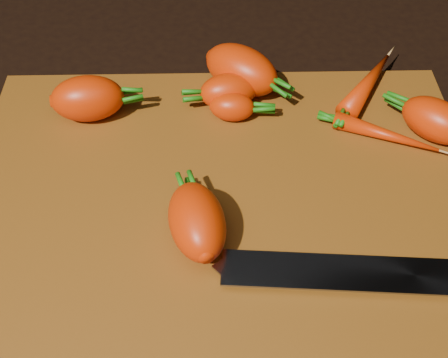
{
  "coord_description": "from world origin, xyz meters",
  "views": [
    {
      "loc": [
        -0.01,
        -0.4,
        0.46
      ],
      "look_at": [
        0.0,
        0.01,
        0.03
      ],
      "focal_mm": 50.0,
      "sensor_mm": 36.0,
      "label": 1
    }
  ],
  "objects": [
    {
      "name": "carrot_4",
      "position": [
        0.01,
        0.12,
        0.03
      ],
      "size": [
        0.05,
        0.04,
        0.03
      ],
      "primitive_type": "ellipsoid",
      "rotation": [
        0.0,
        0.0,
        -0.09
      ],
      "color": "red",
      "rests_on": "cutting_board"
    },
    {
      "name": "carrot_0",
      "position": [
        -0.14,
        0.12,
        0.04
      ],
      "size": [
        0.08,
        0.06,
        0.05
      ],
      "primitive_type": "ellipsoid",
      "rotation": [
        0.0,
        0.0,
        0.1
      ],
      "color": "red",
      "rests_on": "cutting_board"
    },
    {
      "name": "carrot_1",
      "position": [
        0.02,
        0.17,
        0.04
      ],
      "size": [
        0.1,
        0.1,
        0.05
      ],
      "primitive_type": "ellipsoid",
      "rotation": [
        0.0,
        0.0,
        -0.68
      ],
      "color": "red",
      "rests_on": "cutting_board"
    },
    {
      "name": "carrot_7",
      "position": [
        0.17,
        0.08,
        0.02
      ],
      "size": [
        0.11,
        0.07,
        0.02
      ],
      "primitive_type": "ellipsoid",
      "rotation": [
        0.0,
        0.0,
        -0.47
      ],
      "color": "red",
      "rests_on": "cutting_board"
    },
    {
      "name": "carrot_6",
      "position": [
        0.17,
        0.16,
        0.02
      ],
      "size": [
        0.09,
        0.12,
        0.03
      ],
      "primitive_type": "ellipsoid",
      "rotation": [
        0.0,
        0.0,
        1.0
      ],
      "color": "red",
      "rests_on": "cutting_board"
    },
    {
      "name": "carrot_5",
      "position": [
        0.22,
        0.09,
        0.03
      ],
      "size": [
        0.08,
        0.08,
        0.04
      ],
      "primitive_type": "ellipsoid",
      "rotation": [
        0.0,
        0.0,
        2.4
      ],
      "color": "red",
      "rests_on": "cutting_board"
    },
    {
      "name": "carrot_3",
      "position": [
        0.01,
        0.14,
        0.03
      ],
      "size": [
        0.07,
        0.05,
        0.04
      ],
      "primitive_type": "ellipsoid",
      "rotation": [
        0.0,
        0.0,
        3.32
      ],
      "color": "red",
      "rests_on": "cutting_board"
    },
    {
      "name": "ground",
      "position": [
        0.0,
        0.0,
        -0.01
      ],
      "size": [
        2.0,
        2.0,
        0.01
      ],
      "primitive_type": "cube",
      "color": "black"
    },
    {
      "name": "knife",
      "position": [
        0.12,
        -0.09,
        0.02
      ],
      "size": [
        0.34,
        0.05,
        0.02
      ],
      "rotation": [
        0.0,
        0.0,
        -0.08
      ],
      "color": "gray",
      "rests_on": "cutting_board"
    },
    {
      "name": "carrot_2",
      "position": [
        -0.02,
        -0.05,
        0.04
      ],
      "size": [
        0.07,
        0.09,
        0.05
      ],
      "primitive_type": "ellipsoid",
      "rotation": [
        0.0,
        0.0,
        1.78
      ],
      "color": "red",
      "rests_on": "cutting_board"
    },
    {
      "name": "cutting_board",
      "position": [
        0.0,
        0.0,
        0.01
      ],
      "size": [
        0.5,
        0.4,
        0.01
      ],
      "primitive_type": "cube",
      "color": "brown",
      "rests_on": "ground"
    }
  ]
}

